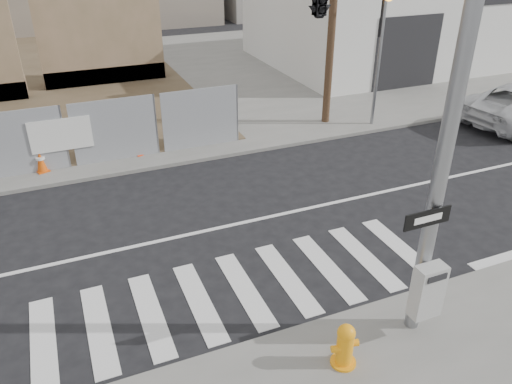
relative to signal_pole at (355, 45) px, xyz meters
name	(u,v)px	position (x,y,z in m)	size (l,w,h in m)	color
ground	(208,230)	(-2.49, 2.05, -4.78)	(100.00, 100.00, 0.00)	black
sidewalk_far	(119,83)	(-2.49, 16.05, -4.72)	(50.00, 20.00, 0.12)	slate
signal_pole	(355,45)	(0.00, 0.00, 0.00)	(0.96, 5.87, 7.00)	gray
far_signal_pole	(382,32)	(5.51, 6.65, -1.30)	(0.16, 0.20, 5.60)	gray
concrete_wall_right	(97,11)	(-2.99, 16.13, -1.40)	(5.50, 1.30, 8.00)	#786648
auto_shop	(381,14)	(11.50, 15.01, -2.25)	(12.00, 10.20, 5.95)	silver
fire_hydrant	(345,345)	(-1.70, -3.08, -4.24)	(0.54, 0.54, 0.85)	#FE9B0E
traffic_cone_c	(41,161)	(-6.21, 7.03, -4.33)	(0.45, 0.45, 0.69)	#DB4E0B
traffic_cone_d	(139,144)	(-3.17, 7.20, -4.31)	(0.47, 0.47, 0.72)	#FF3B0D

